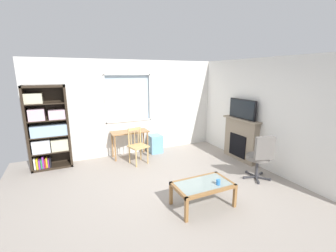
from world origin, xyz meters
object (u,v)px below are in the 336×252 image
at_px(coffee_table, 203,187).
at_px(bookshelf, 47,129).
at_px(tv, 242,109).
at_px(fireplace, 241,139).
at_px(plastic_drawer_unit, 155,144).
at_px(wooden_chair, 137,145).
at_px(office_chair, 260,155).
at_px(sippy_cup, 218,182).
at_px(desk_under_window, 130,136).

bearing_deg(coffee_table, bookshelf, 129.37).
bearing_deg(tv, fireplace, -0.00).
xyz_separation_m(plastic_drawer_unit, fireplace, (1.82, -1.47, 0.30)).
bearing_deg(coffee_table, wooden_chair, 100.31).
bearing_deg(coffee_table, tv, 33.97).
bearing_deg(office_chair, sippy_cup, -162.63).
xyz_separation_m(wooden_chair, coffee_table, (0.42, -2.31, -0.11)).
height_order(wooden_chair, plastic_drawer_unit, wooden_chair).
distance_m(fireplace, office_chair, 1.21).
height_order(plastic_drawer_unit, coffee_table, plastic_drawer_unit).
distance_m(tv, coffee_table, 2.71).
xyz_separation_m(plastic_drawer_unit, office_chair, (1.34, -2.57, 0.30)).
xyz_separation_m(desk_under_window, plastic_drawer_unit, (0.75, 0.05, -0.34)).
distance_m(wooden_chair, sippy_cup, 2.53).
xyz_separation_m(desk_under_window, wooden_chair, (0.05, -0.52, -0.13)).
height_order(fireplace, coffee_table, fireplace).
xyz_separation_m(wooden_chair, tv, (2.51, -0.90, 0.89)).
bearing_deg(plastic_drawer_unit, office_chair, -62.43).
bearing_deg(sippy_cup, tv, 39.49).
bearing_deg(desk_under_window, plastic_drawer_unit, 3.82).
xyz_separation_m(office_chair, sippy_cup, (-1.42, -0.44, -0.09)).
relative_size(bookshelf, wooden_chair, 2.20).
xyz_separation_m(bookshelf, tv, (4.49, -1.52, 0.39)).
relative_size(office_chair, sippy_cup, 11.11).
bearing_deg(coffee_table, desk_under_window, 99.39).
distance_m(plastic_drawer_unit, sippy_cup, 3.02).
bearing_deg(tv, plastic_drawer_unit, 140.91).
relative_size(coffee_table, sippy_cup, 11.07).
bearing_deg(wooden_chair, fireplace, -19.65).
height_order(plastic_drawer_unit, sippy_cup, same).
bearing_deg(office_chair, fireplace, 66.52).
xyz_separation_m(desk_under_window, sippy_cup, (0.68, -2.97, -0.14)).
distance_m(bookshelf, desk_under_window, 1.97).
bearing_deg(sippy_cup, wooden_chair, 104.37).
distance_m(desk_under_window, wooden_chair, 0.53).
distance_m(bookshelf, sippy_cup, 4.07).
bearing_deg(fireplace, tv, 180.00).
height_order(desk_under_window, sippy_cup, desk_under_window).
relative_size(plastic_drawer_unit, fireplace, 0.44).
bearing_deg(office_chair, plastic_drawer_unit, 117.57).
bearing_deg(coffee_table, sippy_cup, -34.30).
height_order(fireplace, sippy_cup, fireplace).
xyz_separation_m(wooden_chair, fireplace, (2.53, -0.90, 0.09)).
distance_m(desk_under_window, fireplace, 2.94).
bearing_deg(coffee_table, fireplace, 33.75).
bearing_deg(wooden_chair, coffee_table, -79.69).
xyz_separation_m(bookshelf, sippy_cup, (2.61, -3.07, -0.50)).
height_order(fireplace, office_chair, fireplace).
bearing_deg(plastic_drawer_unit, sippy_cup, -91.40).
height_order(desk_under_window, fireplace, fireplace).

